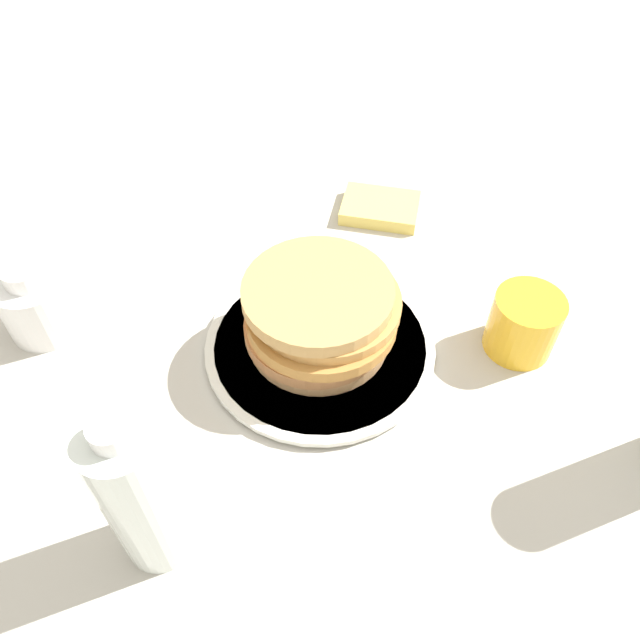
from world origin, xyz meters
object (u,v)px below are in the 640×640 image
(plate, at_px, (320,345))
(water_bottle_mid, at_px, (140,494))
(cream_jug, at_px, (37,302))
(pancake_stack, at_px, (320,316))
(juice_glass, at_px, (524,324))

(plate, distance_m, water_bottle_mid, 0.30)
(plate, bearing_deg, water_bottle_mid, -104.23)
(plate, xyz_separation_m, cream_jug, (-0.34, -0.08, 0.04))
(plate, distance_m, pancake_stack, 0.05)
(juice_glass, xyz_separation_m, cream_jug, (-0.56, -0.16, 0.00))
(plate, relative_size, cream_jug, 2.72)
(water_bottle_mid, bearing_deg, pancake_stack, 75.96)
(plate, height_order, juice_glass, juice_glass)
(cream_jug, relative_size, water_bottle_mid, 0.49)
(juice_glass, bearing_deg, plate, -159.65)
(plate, distance_m, cream_jug, 0.35)
(juice_glass, xyz_separation_m, water_bottle_mid, (-0.29, -0.36, 0.06))
(pancake_stack, xyz_separation_m, water_bottle_mid, (-0.07, -0.27, 0.04))
(plate, height_order, pancake_stack, pancake_stack)
(water_bottle_mid, bearing_deg, cream_jug, 143.37)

